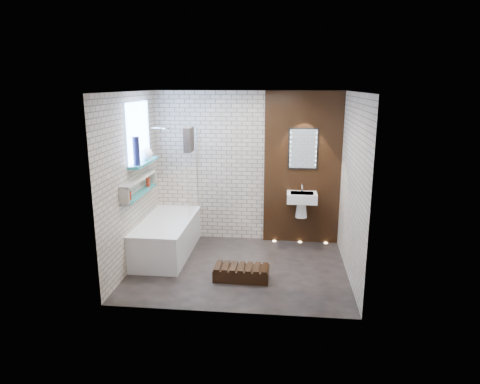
# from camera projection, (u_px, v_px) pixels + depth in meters

# --- Properties ---
(ground) EXTENTS (3.20, 3.20, 0.00)m
(ground) POSITION_uv_depth(u_px,v_px,m) (239.00, 268.00, 6.48)
(ground) COLOR black
(ground) RESTS_ON ground
(room_shell) EXTENTS (3.24, 3.20, 2.60)m
(room_shell) POSITION_uv_depth(u_px,v_px,m) (239.00, 184.00, 6.16)
(room_shell) COLOR #AF9F8B
(room_shell) RESTS_ON ground
(walnut_panel) EXTENTS (1.30, 0.06, 2.60)m
(walnut_panel) POSITION_uv_depth(u_px,v_px,m) (302.00, 169.00, 7.29)
(walnut_panel) COLOR black
(walnut_panel) RESTS_ON ground
(clerestory_window) EXTENTS (0.18, 1.00, 0.94)m
(clerestory_window) POSITION_uv_depth(u_px,v_px,m) (139.00, 138.00, 6.51)
(clerestory_window) COLOR #7FADE0
(clerestory_window) RESTS_ON room_shell
(display_niche) EXTENTS (0.14, 1.30, 0.26)m
(display_niche) POSITION_uv_depth(u_px,v_px,m) (140.00, 186.00, 6.49)
(display_niche) COLOR teal
(display_niche) RESTS_ON room_shell
(bathtub) EXTENTS (0.79, 1.74, 0.70)m
(bathtub) POSITION_uv_depth(u_px,v_px,m) (167.00, 237.00, 6.97)
(bathtub) COLOR white
(bathtub) RESTS_ON ground
(bath_screen) EXTENTS (0.01, 0.78, 1.40)m
(bath_screen) POSITION_uv_depth(u_px,v_px,m) (193.00, 172.00, 7.11)
(bath_screen) COLOR white
(bath_screen) RESTS_ON bathtub
(towel) EXTENTS (0.11, 0.29, 0.39)m
(towel) POSITION_uv_depth(u_px,v_px,m) (189.00, 140.00, 6.76)
(towel) COLOR black
(towel) RESTS_ON bath_screen
(shower_head) EXTENTS (0.18, 0.18, 0.02)m
(shower_head) POSITION_uv_depth(u_px,v_px,m) (166.00, 128.00, 7.04)
(shower_head) COLOR silver
(shower_head) RESTS_ON room_shell
(washbasin) EXTENTS (0.50, 0.36, 0.58)m
(washbasin) POSITION_uv_depth(u_px,v_px,m) (302.00, 201.00, 7.23)
(washbasin) COLOR white
(washbasin) RESTS_ON walnut_panel
(led_mirror) EXTENTS (0.50, 0.02, 0.70)m
(led_mirror) POSITION_uv_depth(u_px,v_px,m) (303.00, 149.00, 7.17)
(led_mirror) COLOR black
(led_mirror) RESTS_ON walnut_panel
(walnut_step) EXTENTS (0.78, 0.36, 0.17)m
(walnut_step) POSITION_uv_depth(u_px,v_px,m) (241.00, 274.00, 6.09)
(walnut_step) COLOR black
(walnut_step) RESTS_ON ground
(niche_bottles) EXTENTS (0.06, 0.90, 0.15)m
(niche_bottles) POSITION_uv_depth(u_px,v_px,m) (141.00, 187.00, 6.54)
(niche_bottles) COLOR maroon
(niche_bottles) RESTS_ON display_niche
(sill_vases) EXTENTS (0.19, 0.59, 0.42)m
(sill_vases) POSITION_uv_depth(u_px,v_px,m) (143.00, 153.00, 6.50)
(sill_vases) COLOR white
(sill_vases) RESTS_ON clerestory_window
(floor_uplights) EXTENTS (0.96, 0.06, 0.01)m
(floor_uplights) POSITION_uv_depth(u_px,v_px,m) (300.00, 242.00, 7.54)
(floor_uplights) COLOR #FFD899
(floor_uplights) RESTS_ON ground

